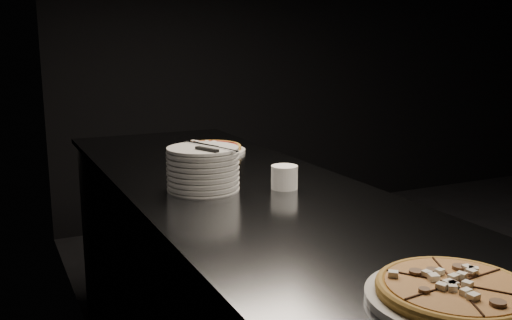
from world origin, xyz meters
name	(u,v)px	position (x,y,z in m)	size (l,w,h in m)	color
wall_left	(125,32)	(-2.50, 0.00, 1.40)	(0.02, 5.00, 2.80)	black
wall_back	(353,39)	(0.00, 2.50, 1.40)	(5.00, 0.02, 2.80)	black
pizza_mushroom	(455,292)	(-2.14, -0.89, 0.94)	(0.31, 0.31, 0.04)	silver
pizza_tomato	(211,148)	(-2.02, 0.61, 0.94)	(0.29, 0.29, 0.03)	silver
plate_stack	(203,168)	(-2.26, 0.06, 0.99)	(0.22, 0.22, 0.13)	silver
cutlery	(207,147)	(-2.25, 0.04, 1.06)	(0.08, 0.24, 0.01)	silver
ramekin	(284,176)	(-2.03, -0.05, 0.96)	(0.08, 0.08, 0.07)	white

